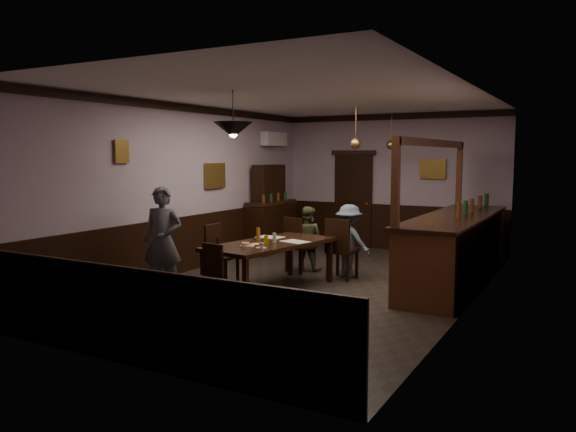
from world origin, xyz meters
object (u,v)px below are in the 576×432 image
Objects in this scene: chair_far_left at (297,242)px; chair_side at (219,251)px; bar_counter at (455,247)px; pendant_brass_far at (391,145)px; coffee_cup at (262,245)px; person_seated_right at (349,241)px; chair_near at (208,273)px; pendant_iron at (233,130)px; soda_can at (266,239)px; dining_table at (271,246)px; person_standing at (163,241)px; person_seated_left at (307,238)px; pendant_brass_mid at (356,144)px; chair_far_right at (340,246)px; sideboard at (271,217)px.

chair_side is at bearing 78.75° from chair_far_left.
chair_far_left is 1.02× the size of chair_side.
pendant_brass_far is (-1.69, 1.70, 1.70)m from bar_counter.
bar_counter is at bearing 57.73° from coffee_cup.
bar_counter is (1.70, 0.41, -0.03)m from person_seated_right.
pendant_brass_far is at bearing 87.95° from chair_near.
coffee_cup is at bearing 31.04° from pendant_iron.
chair_near is 1.32× the size of pendant_iron.
chair_far_left is 8.33× the size of soda_can.
chair_far_left is 2.70m from bar_counter.
dining_table is 2.89× the size of pendant_brass_far.
dining_table is 1.36m from chair_far_left.
chair_near is at bearing -100.44° from soda_can.
person_standing reaches higher than person_seated_left.
dining_table is 0.17m from soda_can.
pendant_brass_mid and pendant_brass_far have the same top height.
pendant_brass_mid is at bearing -98.11° from pendant_brass_far.
bar_counter is (3.66, 2.92, -0.22)m from person_standing.
soda_can is 0.15× the size of pendant_brass_far.
chair_near is (0.01, -2.64, -0.07)m from chair_far_left.
dining_table is 2.89× the size of pendant_brass_mid.
chair_side is 1.83m from person_seated_left.
chair_far_right is 1.28× the size of pendant_brass_far.
dining_table is at bearing -59.28° from sideboard.
pendant_brass_mid is (0.32, 2.74, 1.50)m from coffee_cup.
pendant_brass_far is (0.90, 1.96, 1.71)m from person_seated_left.
bar_counter is at bearing -8.80° from pendant_brass_mid.
bar_counter reaches higher than chair_near.
soda_can is 0.18× the size of pendant_iron.
pendant_iron is (0.82, -0.74, 1.91)m from chair_side.
person_seated_left is 2.15m from sideboard.
person_seated_right is at bearing 32.10° from person_standing.
chair_far_right is at bearing 67.66° from pendant_iron.
person_standing reaches higher than dining_table.
person_standing is at bearing -143.00° from soda_can.
chair_far_left reaches higher than chair_near.
chair_far_right is 0.64× the size of person_standing.
sideboard is at bearing -31.23° from chair_far_left.
chair_far_right is 0.95m from person_seated_left.
person_seated_left is at bearing -85.50° from chair_far_left.
chair_far_left is at bearing -47.37° from sideboard.
person_seated_right is 2.95m from sideboard.
person_seated_left is at bearing 48.18° from person_standing.
soda_can is at bearing 92.96° from person_seated_left.
chair_side is 1.30m from coffee_cup.
person_seated_left reaches higher than chair_side.
soda_can is at bearing -140.65° from bar_counter.
coffee_cup is (-0.47, -1.75, 0.23)m from chair_far_right.
sideboard is at bearing 159.51° from pendant_brass_mid.
pendant_brass_mid is at bearing 41.26° from person_standing.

